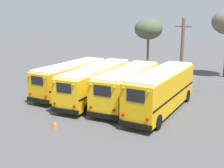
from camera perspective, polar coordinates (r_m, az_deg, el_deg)
ground_plane at (r=25.26m, az=0.11°, el=-3.51°), size 160.00×160.00×0.00m
school_bus_0 at (r=27.58m, az=-8.27°, el=1.35°), size 2.55×9.53×2.99m
school_bus_1 at (r=25.51m, az=-3.11°, el=0.50°), size 2.97×10.75×3.05m
school_bus_2 at (r=23.99m, az=3.26°, el=-0.26°), size 2.89×9.68×3.13m
school_bus_3 at (r=22.48m, az=10.13°, el=-1.07°), size 2.71×10.14×3.36m
utility_pole at (r=31.72m, az=14.04°, el=6.48°), size 1.80×0.36×7.21m
bare_tree_1 at (r=39.34m, az=7.42°, el=11.01°), size 3.83×3.83×7.17m
fence_line at (r=30.98m, az=5.95°, el=1.54°), size 17.52×0.06×1.42m
traffic_cone at (r=19.73m, az=-11.50°, el=-8.00°), size 0.36×0.36×0.55m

